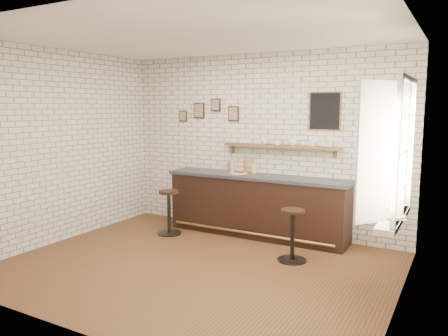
{
  "coord_description": "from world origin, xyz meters",
  "views": [
    {
      "loc": [
        3.05,
        -4.71,
        2.11
      ],
      "look_at": [
        -0.08,
        0.9,
        1.21
      ],
      "focal_mm": 35.0,
      "sensor_mm": 36.0,
      "label": 1
    }
  ],
  "objects": [
    {
      "name": "ground",
      "position": [
        0.0,
        0.0,
        0.0
      ],
      "size": [
        5.0,
        5.0,
        0.0
      ],
      "primitive_type": "plane",
      "color": "brown",
      "rests_on": "ground"
    },
    {
      "name": "bar_counter",
      "position": [
        0.09,
        1.7,
        0.51
      ],
      "size": [
        3.1,
        0.65,
        1.01
      ],
      "color": "black",
      "rests_on": "ground"
    },
    {
      "name": "sandwich_plate",
      "position": [
        -0.26,
        1.71,
        1.02
      ],
      "size": [
        0.28,
        0.28,
        0.01
      ],
      "primitive_type": "cylinder",
      "color": "white",
      "rests_on": "bar_counter"
    },
    {
      "name": "ciabatta_sandwich",
      "position": [
        -0.25,
        1.71,
        1.05
      ],
      "size": [
        0.2,
        0.15,
        0.06
      ],
      "color": "#DCAD5A",
      "rests_on": "sandwich_plate"
    },
    {
      "name": "potato_chips",
      "position": [
        -0.28,
        1.71,
        1.02
      ],
      "size": [
        0.25,
        0.19,
        0.0
      ],
      "color": "gold",
      "rests_on": "sandwich_plate"
    },
    {
      "name": "bitters_bottle_brown",
      "position": [
        -0.53,
        1.88,
        1.09
      ],
      "size": [
        0.06,
        0.06,
        0.2
      ],
      "color": "brown",
      "rests_on": "bar_counter"
    },
    {
      "name": "bitters_bottle_white",
      "position": [
        -0.47,
        1.88,
        1.1
      ],
      "size": [
        0.06,
        0.06,
        0.22
      ],
      "color": "beige",
      "rests_on": "bar_counter"
    },
    {
      "name": "bitters_bottle_amber",
      "position": [
        -0.21,
        1.88,
        1.12
      ],
      "size": [
        0.07,
        0.07,
        0.27
      ],
      "color": "#A24B1A",
      "rests_on": "bar_counter"
    },
    {
      "name": "condiment_bottle_yellow",
      "position": [
        -0.05,
        1.88,
        1.09
      ],
      "size": [
        0.06,
        0.06,
        0.19
      ],
      "color": "#FFF52A",
      "rests_on": "bar_counter"
    },
    {
      "name": "bar_stool_left",
      "position": [
        -1.23,
        1.06,
        0.4
      ],
      "size": [
        0.41,
        0.41,
        0.74
      ],
      "color": "black",
      "rests_on": "ground"
    },
    {
      "name": "bar_stool_right",
      "position": [
        1.03,
        0.83,
        0.39
      ],
      "size": [
        0.42,
        0.42,
        0.73
      ],
      "color": "black",
      "rests_on": "ground"
    },
    {
      "name": "wall_shelf",
      "position": [
        0.4,
        1.9,
        1.48
      ],
      "size": [
        2.0,
        0.18,
        0.18
      ],
      "color": "brown",
      "rests_on": "ground"
    },
    {
      "name": "shelf_cup_a",
      "position": [
        0.13,
        1.9,
        1.55
      ],
      "size": [
        0.13,
        0.13,
        0.11
      ],
      "primitive_type": "imported",
      "rotation": [
        0.0,
        0.0,
        -0.0
      ],
      "color": "white",
      "rests_on": "wall_shelf"
    },
    {
      "name": "shelf_cup_b",
      "position": [
        0.36,
        1.9,
        1.54
      ],
      "size": [
        0.11,
        0.11,
        0.08
      ],
      "primitive_type": "imported",
      "rotation": [
        0.0,
        0.0,
        1.3
      ],
      "color": "white",
      "rests_on": "wall_shelf"
    },
    {
      "name": "shelf_cup_c",
      "position": [
        0.62,
        1.9,
        1.55
      ],
      "size": [
        0.16,
        0.16,
        0.11
      ],
      "primitive_type": "imported",
      "rotation": [
        0.0,
        0.0,
        1.32
      ],
      "color": "white",
      "rests_on": "wall_shelf"
    },
    {
      "name": "shelf_cup_d",
      "position": [
        0.96,
        1.9,
        1.55
      ],
      "size": [
        0.12,
        0.12,
        0.09
      ],
      "primitive_type": "imported",
      "rotation": [
        0.0,
        0.0,
        0.3
      ],
      "color": "white",
      "rests_on": "wall_shelf"
    },
    {
      "name": "back_wall_decor",
      "position": [
        0.23,
        1.98,
        2.05
      ],
      "size": [
        2.96,
        0.02,
        0.56
      ],
      "color": "black",
      "rests_on": "ground"
    },
    {
      "name": "window_sill",
      "position": [
        2.4,
        0.3,
        0.9
      ],
      "size": [
        0.2,
        1.35,
        0.06
      ],
      "color": "white",
      "rests_on": "ground"
    },
    {
      "name": "casement_window",
      "position": [
        2.36,
        0.3,
        1.65
      ],
      "size": [
        0.4,
        1.3,
        1.56
      ],
      "color": "white",
      "rests_on": "ground"
    },
    {
      "name": "book_lower",
      "position": [
        2.38,
        0.14,
        0.94
      ],
      "size": [
        0.2,
        0.24,
        0.02
      ],
      "primitive_type": "imported",
      "rotation": [
        0.0,
        0.0,
        0.16
      ],
      "color": "tan",
      "rests_on": "window_sill"
    },
    {
      "name": "book_upper",
      "position": [
        2.38,
        0.16,
        0.96
      ],
      "size": [
        0.25,
        0.25,
        0.02
      ],
      "primitive_type": "imported",
      "rotation": [
        0.0,
        0.0,
        -0.75
      ],
      "color": "tan",
      "rests_on": "book_lower"
    }
  ]
}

